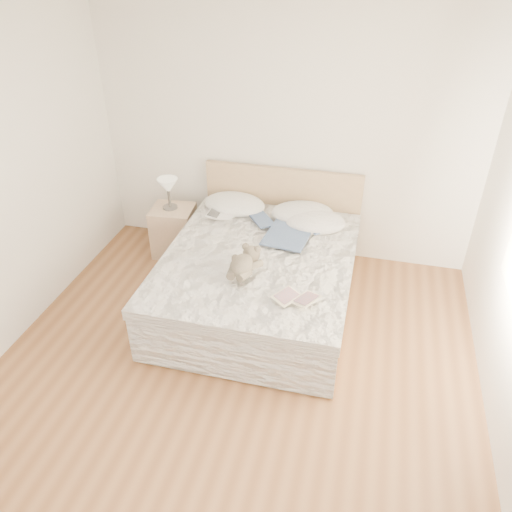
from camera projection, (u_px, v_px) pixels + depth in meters
name	position (u px, v px, depth m)	size (l,w,h in m)	color
floor	(225.00, 390.00, 4.01)	(4.00, 4.50, 0.00)	brown
ceiling	(208.00, 24.00, 2.53)	(4.00, 4.50, 0.00)	white
wall_back	(285.00, 134.00, 5.10)	(4.00, 0.02, 2.70)	white
bed	(261.00, 275.00, 4.81)	(1.72, 2.14, 1.00)	tan
nightstand	(174.00, 231.00, 5.57)	(0.45, 0.40, 0.56)	tan
table_lamp	(168.00, 187.00, 5.30)	(0.24, 0.24, 0.35)	#544D48
pillow_left	(235.00, 204.00, 5.33)	(0.67, 0.47, 0.20)	white
pillow_middle	(303.00, 213.00, 5.16)	(0.65, 0.45, 0.19)	white
pillow_right	(315.00, 222.00, 5.01)	(0.60, 0.42, 0.18)	white
blouse	(289.00, 233.00, 4.85)	(0.64, 0.68, 0.03)	#33476D
photo_book	(221.00, 215.00, 5.15)	(0.30, 0.20, 0.02)	white
childrens_book	(296.00, 299.00, 3.99)	(0.33, 0.22, 0.02)	#F6EAC3
teddy_bear	(242.00, 272.00, 4.26)	(0.25, 0.36, 0.19)	brown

